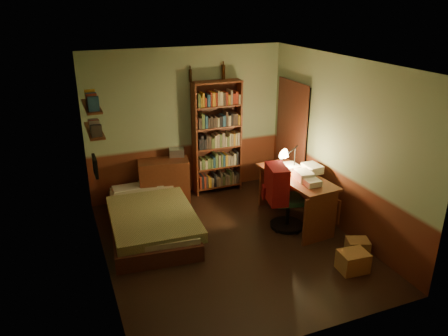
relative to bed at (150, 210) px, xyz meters
name	(u,v)px	position (x,y,z in m)	size (l,w,h in m)	color
floor	(230,244)	(0.98, -0.86, -0.33)	(3.50, 4.00, 0.02)	black
ceiling	(231,62)	(0.98, -0.86, 2.29)	(3.50, 4.00, 0.02)	silver
wall_back	(187,123)	(0.98, 1.15, 0.98)	(3.50, 0.02, 2.60)	gray
wall_left	(97,180)	(-0.78, -0.86, 0.98)	(0.02, 4.00, 2.60)	gray
wall_right	(340,145)	(2.74, -0.86, 0.98)	(0.02, 4.00, 2.60)	gray
wall_front	(312,229)	(0.98, -2.87, 0.98)	(3.50, 0.02, 2.60)	gray
doorway	(292,140)	(2.70, 0.44, 0.68)	(0.06, 0.90, 2.00)	black
door_trim	(290,140)	(2.66, 0.44, 0.68)	(0.02, 0.98, 2.08)	#401D14
bed	(150,210)	(0.00, 0.00, 0.00)	(1.15, 2.16, 0.64)	olive
dresser	(164,181)	(0.46, 0.90, 0.06)	(0.85, 0.43, 0.76)	#5B2817
mini_stereo	(177,152)	(0.74, 1.03, 0.51)	(0.25, 0.20, 0.14)	#B2B2B7
bookshelf	(217,138)	(1.49, 0.99, 0.69)	(0.87, 0.27, 2.03)	#5B2817
bottle_left	(190,75)	(1.05, 1.09, 1.81)	(0.05, 0.05, 0.20)	black
bottle_right	(223,72)	(1.65, 1.09, 1.83)	(0.07, 0.07, 0.25)	black
desk	(295,198)	(2.21, -0.57, 0.07)	(0.60, 1.45, 0.78)	#5B2817
paper_stack	(312,168)	(2.51, -0.54, 0.52)	(0.23, 0.31, 0.12)	silver
desk_lamp	(295,150)	(2.30, -0.34, 0.79)	(0.20, 0.20, 0.67)	black
office_chair	(289,194)	(1.99, -0.73, 0.24)	(0.56, 0.50, 1.13)	#295437
red_jacket	(273,142)	(1.71, -0.67, 1.09)	(0.26, 0.48, 0.57)	maroon
wall_shelf_lower	(94,130)	(-0.66, 0.24, 1.28)	(0.20, 0.90, 0.03)	#5B2817
wall_shelf_upper	(91,106)	(-0.66, 0.24, 1.63)	(0.20, 0.90, 0.03)	#5B2817
framed_picture	(95,166)	(-0.74, -0.26, 0.93)	(0.04, 0.32, 0.26)	black
cardboard_box_a	(353,261)	(2.22, -2.07, -0.18)	(0.36, 0.29, 0.27)	#A5703F
cardboard_box_b	(357,246)	(2.54, -1.75, -0.22)	(0.30, 0.25, 0.21)	#A5703F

